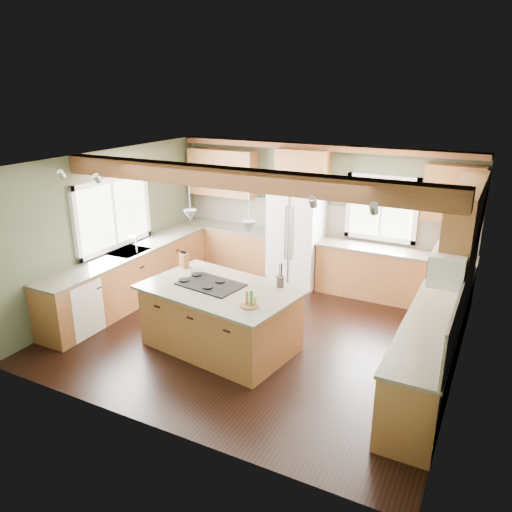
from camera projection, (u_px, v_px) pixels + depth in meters
The scene contains 37 objects.
floor at pixel (259, 333), 7.63m from camera, with size 5.60×5.60×0.00m, color black.
ceiling at pixel (259, 162), 6.77m from camera, with size 5.60×5.60×0.00m, color silver.
wall_back at pixel (319, 214), 9.30m from camera, with size 5.60×5.60×0.00m, color #4D543B.
wall_left at pixel (111, 228), 8.41m from camera, with size 5.00×5.00×0.00m, color #4D543B.
wall_right at pixel (466, 287), 5.99m from camera, with size 5.00×5.00×0.00m, color #4D543B.
ceiling_beam at pixel (237, 179), 6.30m from camera, with size 5.55×0.26×0.26m, color #572B18.
soffit_trim at pixel (320, 147), 8.81m from camera, with size 5.55×0.20×0.10m, color #572B18.
backsplash_back at pixel (319, 219), 9.32m from camera, with size 5.58×0.03×0.58m, color brown.
backsplash_right at pixel (464, 292), 6.07m from camera, with size 0.03×3.70×0.58m, color brown.
base_cab_back_left at pixel (229, 249), 10.10m from camera, with size 2.02×0.60×0.88m, color brown.
counter_back_left at pixel (229, 227), 9.95m from camera, with size 2.06×0.64×0.04m, color #443D31.
base_cab_back_right at pixel (392, 276), 8.68m from camera, with size 2.62×0.60×0.88m, color brown.
counter_back_right at pixel (394, 251), 8.53m from camera, with size 2.66×0.64×0.04m, color #443D31.
base_cab_left at pixel (131, 277), 8.60m from camera, with size 0.60×3.70×0.88m, color brown.
counter_left at pixel (129, 252), 8.45m from camera, with size 0.64×3.74×0.04m, color #443D31.
base_cab_right at pixel (433, 343), 6.44m from camera, with size 0.60×3.70×0.88m, color brown.
counter_right at pixel (437, 310), 6.29m from camera, with size 0.64×3.74×0.04m, color #443D31.
upper_cab_back_left at pixel (222, 173), 9.80m from camera, with size 1.40×0.35×0.90m, color brown.
upper_cab_over_fridge at pixel (302, 169), 9.00m from camera, with size 0.96×0.35×0.70m, color brown.
upper_cab_right at pixel (466, 216), 6.61m from camera, with size 0.35×2.20×0.90m, color brown.
upper_cab_back_corner at pixel (453, 193), 7.94m from camera, with size 0.90×0.35×0.90m, color brown.
window_left at pixel (113, 213), 8.36m from camera, with size 0.04×1.60×1.05m, color white.
window_back at pixel (382, 208), 8.70m from camera, with size 1.10×0.04×1.00m, color white.
sink at pixel (129, 252), 8.45m from camera, with size 0.50×0.65×0.03m, color #262628.
faucet at pixel (137, 245), 8.33m from camera, with size 0.02×0.02×0.28m, color #B2B2B7.
dishwasher at pixel (74, 306), 7.51m from camera, with size 0.60×0.60×0.84m, color white.
oven at pixel (412, 396), 5.36m from camera, with size 0.60×0.72×0.84m, color white.
microwave at pixel (449, 266), 5.96m from camera, with size 0.40×0.70×0.38m, color white.
pendant_left at pixel (190, 216), 6.90m from camera, with size 0.18×0.18×0.16m, color #B2B2B7.
pendant_right at pixel (249, 227), 6.35m from camera, with size 0.18×0.18×0.16m, color #B2B2B7.
refrigerator at pixel (296, 238), 9.24m from camera, with size 0.90×0.74×1.80m, color silver.
island at pixel (221, 319), 7.10m from camera, with size 2.01×1.23×0.88m, color brown.
island_top at pixel (220, 289), 6.94m from camera, with size 2.15×1.36×0.04m, color #443D31.
cooktop at pixel (211, 284), 7.03m from camera, with size 0.87×0.58×0.02m, color black.
knife_block at pixel (184, 260), 7.68m from camera, with size 0.13×0.10×0.22m, color brown.
utensil_crock at pixel (280, 281), 6.95m from camera, with size 0.12×0.12×0.15m, color #362F2B.
bottle_tray at pixel (249, 298), 6.33m from camera, with size 0.24×0.24×0.22m, color brown, non-canonical shape.
Camera 1 is at (3.08, -6.08, 3.61)m, focal length 35.00 mm.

